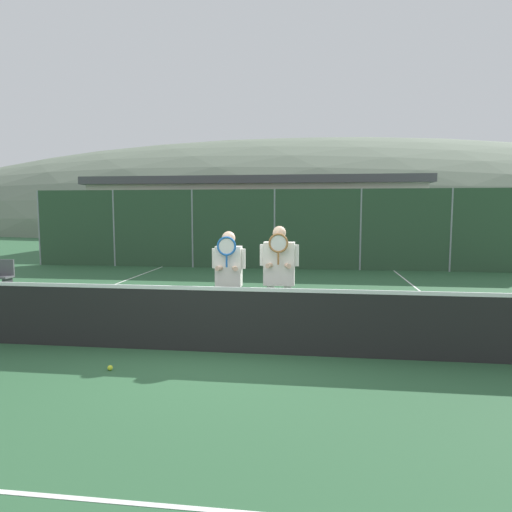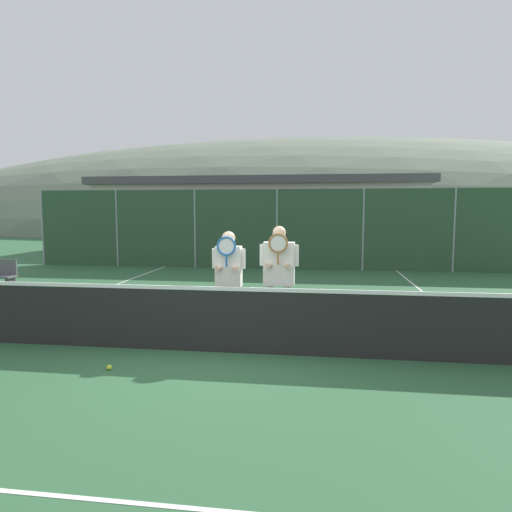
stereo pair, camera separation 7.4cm
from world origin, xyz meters
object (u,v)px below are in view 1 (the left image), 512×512
object	(u,v)px
car_left_of_center	(289,240)
tennis_ball_on_court	(110,368)
car_far_left	(170,237)
car_center	(421,241)
player_center_left	(279,272)
player_leftmost	(229,274)

from	to	relation	value
car_left_of_center	tennis_ball_on_court	distance (m)	13.07
car_far_left	car_center	world-z (taller)	car_far_left
car_left_of_center	player_center_left	bearing A→B (deg)	-87.51
car_far_left	car_center	xyz separation A→B (m)	(10.21, -0.17, -0.08)
player_leftmost	car_center	distance (m)	12.43
player_center_left	car_far_left	bearing A→B (deg)	116.05
player_center_left	tennis_ball_on_court	distance (m)	2.94
player_leftmost	car_far_left	xyz separation A→B (m)	(-4.71, 11.31, -0.10)
player_center_left	car_center	size ratio (longest dim) A/B	0.40
car_center	tennis_ball_on_court	size ratio (longest dim) A/B	68.22
car_far_left	player_center_left	bearing A→B (deg)	-63.95
player_leftmost	car_left_of_center	bearing A→B (deg)	88.22
player_leftmost	car_far_left	world-z (taller)	car_far_left
car_far_left	car_center	distance (m)	10.21
tennis_ball_on_court	car_far_left	bearing A→B (deg)	104.79
car_left_of_center	tennis_ball_on_court	xyz separation A→B (m)	(-1.59, -12.95, -0.83)
player_center_left	car_left_of_center	distance (m)	11.17
car_left_of_center	tennis_ball_on_court	world-z (taller)	car_left_of_center
car_left_of_center	player_leftmost	bearing A→B (deg)	-91.78
car_center	tennis_ball_on_court	distance (m)	14.63
player_leftmost	car_center	world-z (taller)	player_leftmost
car_left_of_center	car_far_left	bearing A→B (deg)	178.09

